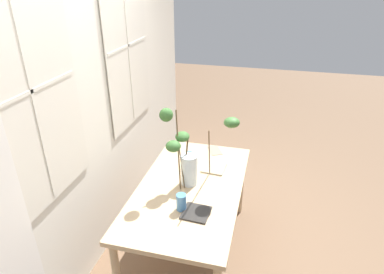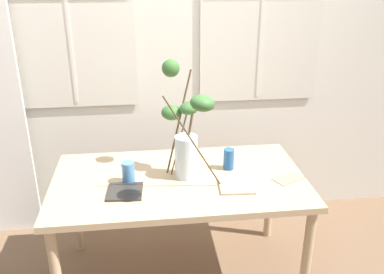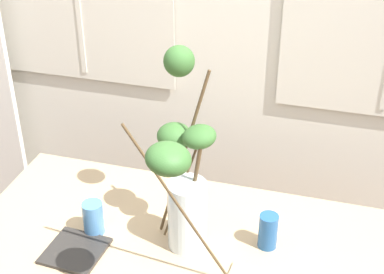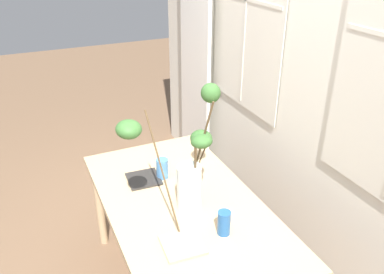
# 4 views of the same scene
# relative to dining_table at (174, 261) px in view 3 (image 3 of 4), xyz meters

# --- Properties ---
(dining_table) EXTENTS (1.58, 0.88, 0.76)m
(dining_table) POSITION_rel_dining_table_xyz_m (0.00, 0.00, 0.00)
(dining_table) COLOR tan
(dining_table) RESTS_ON ground
(vase_with_branches) EXTENTS (0.37, 0.66, 0.74)m
(vase_with_branches) POSITION_rel_dining_table_xyz_m (0.04, 0.02, 0.37)
(vase_with_branches) COLOR silver
(vase_with_branches) RESTS_ON dining_table
(drinking_glass_blue_left) EXTENTS (0.08, 0.08, 0.14)m
(drinking_glass_blue_left) POSITION_rel_dining_table_xyz_m (-0.31, -0.01, 0.15)
(drinking_glass_blue_left) COLOR #4C84BC
(drinking_glass_blue_left) RESTS_ON dining_table
(drinking_glass_blue_right) EXTENTS (0.07, 0.07, 0.14)m
(drinking_glass_blue_right) POSITION_rel_dining_table_xyz_m (0.33, 0.09, 0.15)
(drinking_glass_blue_right) COLOR #235693
(drinking_glass_blue_right) RESTS_ON dining_table
(plate_square_left) EXTENTS (0.22, 0.22, 0.01)m
(plate_square_left) POSITION_rel_dining_table_xyz_m (-0.33, -0.13, 0.09)
(plate_square_left) COLOR #2D2B28
(plate_square_left) RESTS_ON dining_table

